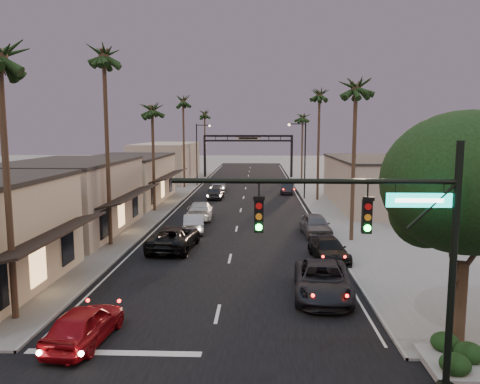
# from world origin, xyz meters

# --- Properties ---
(ground) EXTENTS (200.00, 200.00, 0.00)m
(ground) POSITION_xyz_m (0.00, 40.00, 0.00)
(ground) COLOR slate
(ground) RESTS_ON ground
(road) EXTENTS (14.00, 120.00, 0.02)m
(road) POSITION_xyz_m (0.00, 45.00, 0.00)
(road) COLOR black
(road) RESTS_ON ground
(sidewalk_left) EXTENTS (5.00, 92.00, 0.12)m
(sidewalk_left) POSITION_xyz_m (-9.50, 52.00, 0.06)
(sidewalk_left) COLOR slate
(sidewalk_left) RESTS_ON ground
(sidewalk_right) EXTENTS (5.00, 92.00, 0.12)m
(sidewalk_right) POSITION_xyz_m (9.50, 52.00, 0.06)
(sidewalk_right) COLOR slate
(sidewalk_right) RESTS_ON ground
(storefront_mid) EXTENTS (8.00, 14.00, 5.50)m
(storefront_mid) POSITION_xyz_m (-13.00, 26.00, 2.75)
(storefront_mid) COLOR gray
(storefront_mid) RESTS_ON ground
(storefront_far) EXTENTS (8.00, 16.00, 5.00)m
(storefront_far) POSITION_xyz_m (-13.00, 42.00, 2.50)
(storefront_far) COLOR #C5B796
(storefront_far) RESTS_ON ground
(storefront_dist) EXTENTS (8.00, 20.00, 6.00)m
(storefront_dist) POSITION_xyz_m (-13.00, 65.00, 3.00)
(storefront_dist) COLOR gray
(storefront_dist) RESTS_ON ground
(building_right) EXTENTS (8.00, 18.00, 5.00)m
(building_right) POSITION_xyz_m (14.00, 40.00, 2.50)
(building_right) COLOR gray
(building_right) RESTS_ON ground
(traffic_signal) EXTENTS (8.51, 0.22, 7.80)m
(traffic_signal) POSITION_xyz_m (5.69, 4.00, 5.08)
(traffic_signal) COLOR black
(traffic_signal) RESTS_ON ground
(corner_tree) EXTENTS (6.20, 6.20, 8.80)m
(corner_tree) POSITION_xyz_m (9.48, 7.45, 5.98)
(corner_tree) COLOR #38281C
(corner_tree) RESTS_ON ground
(planter) EXTENTS (2.20, 2.60, 0.24)m
(planter) POSITION_xyz_m (8.60, 5.50, 0.00)
(planter) COLOR gray
(planter) RESTS_ON ground
(arch) EXTENTS (15.20, 0.40, 7.27)m
(arch) POSITION_xyz_m (0.00, 70.00, 5.53)
(arch) COLOR black
(arch) RESTS_ON ground
(streetlight_right) EXTENTS (2.13, 0.30, 9.00)m
(streetlight_right) POSITION_xyz_m (6.92, 45.00, 5.33)
(streetlight_right) COLOR black
(streetlight_right) RESTS_ON ground
(streetlight_left) EXTENTS (2.13, 0.30, 9.00)m
(streetlight_left) POSITION_xyz_m (-6.92, 58.00, 5.33)
(streetlight_left) COLOR black
(streetlight_left) RESTS_ON ground
(palm_lb) EXTENTS (3.20, 3.20, 15.20)m
(palm_lb) POSITION_xyz_m (-8.60, 22.00, 13.39)
(palm_lb) COLOR #38281C
(palm_lb) RESTS_ON ground
(palm_lc) EXTENTS (3.20, 3.20, 12.20)m
(palm_lc) POSITION_xyz_m (-8.60, 36.00, 10.47)
(palm_lc) COLOR #38281C
(palm_lc) RESTS_ON ground
(palm_ld) EXTENTS (3.20, 3.20, 14.20)m
(palm_ld) POSITION_xyz_m (-8.60, 55.00, 12.42)
(palm_ld) COLOR #38281C
(palm_ld) RESTS_ON ground
(palm_ra) EXTENTS (3.20, 3.20, 13.20)m
(palm_ra) POSITION_xyz_m (8.60, 24.00, 11.44)
(palm_ra) COLOR #38281C
(palm_ra) RESTS_ON ground
(palm_rb) EXTENTS (3.20, 3.20, 14.20)m
(palm_rb) POSITION_xyz_m (8.60, 44.00, 12.42)
(palm_rb) COLOR #38281C
(palm_rb) RESTS_ON ground
(palm_rc) EXTENTS (3.20, 3.20, 12.20)m
(palm_rc) POSITION_xyz_m (8.60, 64.00, 10.47)
(palm_rc) COLOR #38281C
(palm_rc) RESTS_ON ground
(palm_far) EXTENTS (3.20, 3.20, 13.20)m
(palm_far) POSITION_xyz_m (-8.30, 78.00, 11.44)
(palm_far) COLOR #38281C
(palm_far) RESTS_ON ground
(oncoming_red) EXTENTS (2.19, 4.51, 1.48)m
(oncoming_red) POSITION_xyz_m (-4.83, 7.00, 0.74)
(oncoming_red) COLOR maroon
(oncoming_red) RESTS_ON ground
(oncoming_pickup) EXTENTS (3.16, 6.11, 1.65)m
(oncoming_pickup) POSITION_xyz_m (-3.94, 21.21, 0.82)
(oncoming_pickup) COLOR black
(oncoming_pickup) RESTS_ON ground
(oncoming_silver) EXTENTS (2.09, 4.63, 1.48)m
(oncoming_silver) POSITION_xyz_m (-3.35, 26.71, 0.74)
(oncoming_silver) COLOR #949499
(oncoming_silver) RESTS_ON ground
(oncoming_white) EXTENTS (2.60, 5.66, 1.61)m
(oncoming_white) POSITION_xyz_m (-3.52, 32.21, 0.80)
(oncoming_white) COLOR #B1B1B1
(oncoming_white) RESTS_ON ground
(oncoming_dgrey) EXTENTS (1.78, 4.39, 1.49)m
(oncoming_dgrey) POSITION_xyz_m (-3.26, 44.77, 0.75)
(oncoming_dgrey) COLOR black
(oncoming_dgrey) RESTS_ON ground
(oncoming_grey_far) EXTENTS (2.04, 5.07, 1.64)m
(oncoming_grey_far) POSITION_xyz_m (-3.51, 51.85, 0.82)
(oncoming_grey_far) COLOR #505055
(oncoming_grey_far) RESTS_ON ground
(curbside_near) EXTENTS (3.10, 6.00, 1.62)m
(curbside_near) POSITION_xyz_m (4.93, 12.44, 0.81)
(curbside_near) COLOR black
(curbside_near) RESTS_ON ground
(curbside_black) EXTENTS (2.45, 4.95, 1.38)m
(curbside_black) POSITION_xyz_m (6.20, 18.95, 0.69)
(curbside_black) COLOR black
(curbside_black) RESTS_ON ground
(curbside_grey) EXTENTS (2.37, 5.03, 1.66)m
(curbside_grey) POSITION_xyz_m (6.20, 25.82, 0.83)
(curbside_grey) COLOR #48484D
(curbside_grey) RESTS_ON ground
(curbside_far) EXTENTS (2.10, 4.63, 1.47)m
(curbside_far) POSITION_xyz_m (5.54, 49.82, 0.74)
(curbside_far) COLOR black
(curbside_far) RESTS_ON ground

